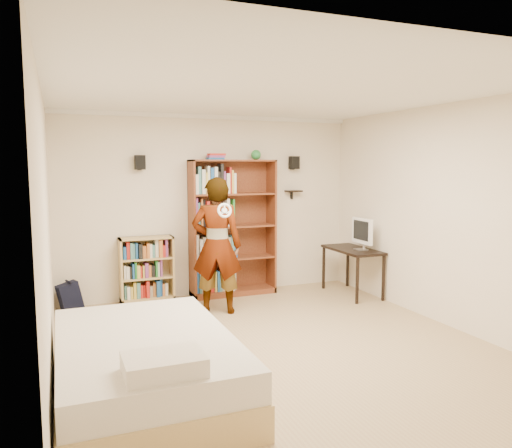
{
  "coord_description": "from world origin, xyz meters",
  "views": [
    {
      "loc": [
        -2.15,
        -4.73,
        1.96
      ],
      "look_at": [
        -0.02,
        0.6,
        1.28
      ],
      "focal_mm": 35.0,
      "sensor_mm": 36.0,
      "label": 1
    }
  ],
  "objects_px": {
    "tall_bookshelf": "(233,228)",
    "computer_desk": "(352,272)",
    "low_bookshelf": "(147,270)",
    "daybed": "(145,358)",
    "person": "(217,246)"
  },
  "relations": [
    {
      "from": "low_bookshelf",
      "to": "computer_desk",
      "type": "height_order",
      "value": "low_bookshelf"
    },
    {
      "from": "daybed",
      "to": "computer_desk",
      "type": "bearing_deg",
      "value": 32.47
    },
    {
      "from": "tall_bookshelf",
      "to": "low_bookshelf",
      "type": "height_order",
      "value": "tall_bookshelf"
    },
    {
      "from": "tall_bookshelf",
      "to": "person",
      "type": "xyz_separation_m",
      "value": [
        -0.51,
        -0.81,
        -0.12
      ]
    },
    {
      "from": "daybed",
      "to": "person",
      "type": "height_order",
      "value": "person"
    },
    {
      "from": "computer_desk",
      "to": "tall_bookshelf",
      "type": "bearing_deg",
      "value": 157.98
    },
    {
      "from": "tall_bookshelf",
      "to": "daybed",
      "type": "distance_m",
      "value": 3.48
    },
    {
      "from": "low_bookshelf",
      "to": "computer_desk",
      "type": "bearing_deg",
      "value": -13.72
    },
    {
      "from": "low_bookshelf",
      "to": "tall_bookshelf",
      "type": "bearing_deg",
      "value": -2.05
    },
    {
      "from": "tall_bookshelf",
      "to": "daybed",
      "type": "relative_size",
      "value": 0.92
    },
    {
      "from": "tall_bookshelf",
      "to": "computer_desk",
      "type": "distance_m",
      "value": 1.93
    },
    {
      "from": "tall_bookshelf",
      "to": "computer_desk",
      "type": "bearing_deg",
      "value": -22.02
    },
    {
      "from": "computer_desk",
      "to": "daybed",
      "type": "relative_size",
      "value": 0.47
    },
    {
      "from": "tall_bookshelf",
      "to": "computer_desk",
      "type": "height_order",
      "value": "tall_bookshelf"
    },
    {
      "from": "computer_desk",
      "to": "daybed",
      "type": "distance_m",
      "value": 4.12
    }
  ]
}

